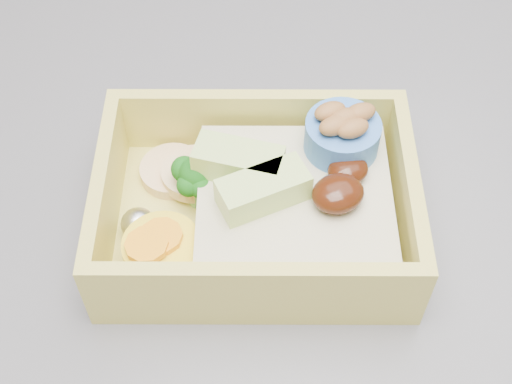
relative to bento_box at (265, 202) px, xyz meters
name	(u,v)px	position (x,y,z in m)	size (l,w,h in m)	color
bento_box	(265,202)	(0.00, 0.00, 0.00)	(0.24, 0.21, 0.07)	#D2C656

